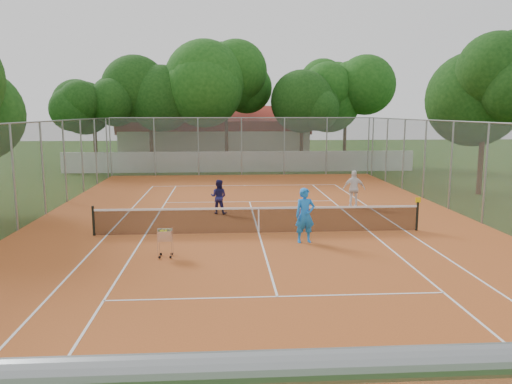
{
  "coord_description": "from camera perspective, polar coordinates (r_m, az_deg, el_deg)",
  "views": [
    {
      "loc": [
        -1.26,
        -17.78,
        4.43
      ],
      "look_at": [
        0.0,
        1.5,
        1.3
      ],
      "focal_mm": 35.0,
      "sensor_mm": 36.0,
      "label": 1
    }
  ],
  "objects": [
    {
      "name": "tennis_net",
      "position": [
        18.25,
        0.31,
        -3.2
      ],
      "size": [
        11.88,
        0.1,
        0.98
      ],
      "primitive_type": "cube",
      "color": "black",
      "rests_on": "court_pad"
    },
    {
      "name": "boundary_wall",
      "position": [
        36.98,
        -1.77,
        3.48
      ],
      "size": [
        26.0,
        0.3,
        1.5
      ],
      "primitive_type": "cube",
      "color": "white",
      "rests_on": "ground"
    },
    {
      "name": "perimeter_fence",
      "position": [
        17.99,
        0.31,
        1.44
      ],
      "size": [
        18.0,
        34.0,
        4.0
      ],
      "primitive_type": "cube",
      "color": "slate",
      "rests_on": "ground"
    },
    {
      "name": "ball_hopper",
      "position": [
        15.5,
        -10.33,
        -5.68
      ],
      "size": [
        0.59,
        0.59,
        0.94
      ],
      "primitive_type": "cube",
      "rotation": [
        0.0,
        0.0,
        0.42
      ],
      "color": "silver",
      "rests_on": "court_pad"
    },
    {
      "name": "player_far_left",
      "position": [
        21.72,
        -4.29,
        -0.54
      ],
      "size": [
        0.86,
        0.75,
        1.49
      ],
      "primitive_type": "imported",
      "rotation": [
        0.0,
        0.0,
        2.85
      ],
      "color": "navy",
      "rests_on": "court_pad"
    },
    {
      "name": "tropical_trees",
      "position": [
        39.8,
        -1.95,
        10.01
      ],
      "size": [
        29.0,
        19.0,
        10.0
      ],
      "primitive_type": "cube",
      "color": "black",
      "rests_on": "ground"
    },
    {
      "name": "clubhouse",
      "position": [
        46.84,
        -4.67,
        6.44
      ],
      "size": [
        16.4,
        9.0,
        4.4
      ],
      "primitive_type": "cube",
      "color": "beige",
      "rests_on": "ground"
    },
    {
      "name": "court_lines",
      "position": [
        18.36,
        0.31,
        -4.69
      ],
      "size": [
        10.98,
        23.78,
        0.01
      ],
      "primitive_type": "cube",
      "color": "white",
      "rests_on": "court_pad"
    },
    {
      "name": "court_pad",
      "position": [
        18.36,
        0.31,
        -4.72
      ],
      "size": [
        18.0,
        34.0,
        0.02
      ],
      "primitive_type": "cube",
      "color": "#AF5422",
      "rests_on": "ground"
    },
    {
      "name": "ground",
      "position": [
        18.37,
        0.31,
        -4.76
      ],
      "size": [
        120.0,
        120.0,
        0.0
      ],
      "primitive_type": "plane",
      "color": "#1D3A10",
      "rests_on": "ground"
    },
    {
      "name": "player_far_right",
      "position": [
        23.56,
        11.15,
        0.36
      ],
      "size": [
        1.07,
        0.6,
        1.72
      ],
      "primitive_type": "imported",
      "rotation": [
        0.0,
        0.0,
        2.95
      ],
      "color": "white",
      "rests_on": "court_pad"
    },
    {
      "name": "player_near",
      "position": [
        16.95,
        5.62,
        -2.67
      ],
      "size": [
        0.74,
        0.54,
        1.87
      ],
      "primitive_type": "imported",
      "rotation": [
        0.0,
        0.0,
        0.14
      ],
      "color": "blue",
      "rests_on": "court_pad"
    }
  ]
}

